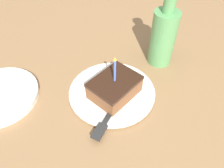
% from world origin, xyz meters
% --- Properties ---
extents(ground_plane, '(2.40, 2.40, 0.04)m').
position_xyz_m(ground_plane, '(0.00, 0.00, -0.02)').
color(ground_plane, olive).
rests_on(ground_plane, ground).
extents(plate, '(0.24, 0.24, 0.01)m').
position_xyz_m(plate, '(0.02, -0.01, 0.01)').
color(plate, white).
rests_on(plate, ground_plane).
extents(cake_slice, '(0.10, 0.12, 0.13)m').
position_xyz_m(cake_slice, '(0.03, -0.01, 0.04)').
color(cake_slice, brown).
rests_on(cake_slice, plate).
extents(fork, '(0.07, 0.19, 0.00)m').
position_xyz_m(fork, '(0.07, -0.07, 0.02)').
color(fork, '#262626').
rests_on(fork, plate).
extents(bottle, '(0.08, 0.08, 0.23)m').
position_xyz_m(bottle, '(0.03, 0.20, 0.09)').
color(bottle, '#599959').
rests_on(bottle, ground_plane).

